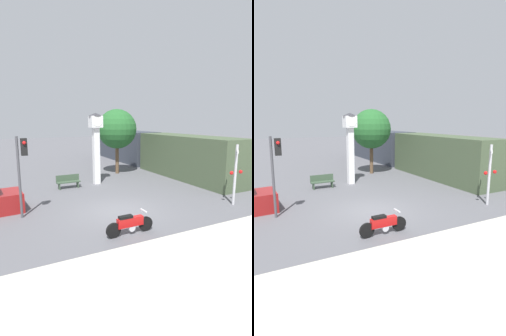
# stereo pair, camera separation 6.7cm
# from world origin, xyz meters

# --- Properties ---
(ground_plane) EXTENTS (120.00, 120.00, 0.00)m
(ground_plane) POSITION_xyz_m (0.00, 0.00, 0.00)
(ground_plane) COLOR #56565B
(sidewalk_strip) EXTENTS (36.00, 6.00, 0.10)m
(sidewalk_strip) POSITION_xyz_m (0.00, -6.72, 0.05)
(sidewalk_strip) COLOR #BCB7A8
(sidewalk_strip) RESTS_ON ground_plane
(motorcycle) EXTENTS (2.12, 0.46, 0.93)m
(motorcycle) POSITION_xyz_m (-0.76, -2.72, 0.45)
(motorcycle) COLOR black
(motorcycle) RESTS_ON ground_plane
(clock_tower) EXTENTS (0.99, 0.99, 5.11)m
(clock_tower) POSITION_xyz_m (1.15, 6.08, 3.33)
(clock_tower) COLOR white
(clock_tower) RESTS_ON ground_plane
(freight_train) EXTENTS (2.80, 21.27, 3.40)m
(freight_train) POSITION_xyz_m (8.48, 10.21, 1.70)
(freight_train) COLOR #425138
(freight_train) RESTS_ON ground_plane
(traffic_light) EXTENTS (0.50, 0.35, 3.89)m
(traffic_light) POSITION_xyz_m (-4.34, 1.29, 2.69)
(traffic_light) COLOR #47474C
(traffic_light) RESTS_ON ground_plane
(railroad_crossing_signal) EXTENTS (0.90, 0.82, 3.33)m
(railroad_crossing_signal) POSITION_xyz_m (6.12, -1.95, 1.83)
(railroad_crossing_signal) COLOR #B7B7BC
(railroad_crossing_signal) RESTS_ON ground_plane
(street_tree) EXTENTS (3.35, 3.35, 5.54)m
(street_tree) POSITION_xyz_m (4.11, 8.84, 3.85)
(street_tree) COLOR brown
(street_tree) RESTS_ON ground_plane
(bench) EXTENTS (1.60, 0.44, 0.92)m
(bench) POSITION_xyz_m (-1.05, 5.75, 0.49)
(bench) COLOR #384C38
(bench) RESTS_ON ground_plane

